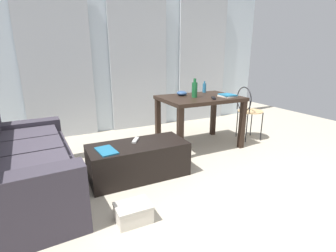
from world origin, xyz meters
The scene contains 15 objects.
ground_plane centered at (0.00, 1.17, 0.00)m, with size 7.55×7.55×0.00m, color #B2A893.
wall_back centered at (0.00, 3.15, 1.34)m, with size 5.30×0.10×2.68m, color silver.
curtains centered at (0.00, 3.06, 1.18)m, with size 3.77×0.03×2.37m.
couch centered at (-1.86, 1.27, 0.31)m, with size 0.91×1.76×0.77m.
coffee_table centered at (-0.73, 1.18, 0.19)m, with size 1.09×0.49×0.39m.
craft_table centered at (0.42, 1.71, 0.64)m, with size 1.13×0.80×0.75m.
wire_chair centered at (1.27, 1.63, 0.54)m, with size 0.39×0.41×0.86m.
bottle_near centered at (0.32, 1.69, 0.86)m, with size 0.08×0.08×0.26m.
bottle_far centered at (0.70, 2.02, 0.83)m, with size 0.06×0.06×0.18m.
bowl centered at (0.23, 1.91, 0.79)m, with size 0.15×0.15×0.07m, color #2D4C7A.
book_stack centered at (0.77, 1.52, 0.77)m, with size 0.21×0.24×0.04m.
tv_remote_on_table centered at (0.49, 1.47, 0.76)m, with size 0.04×0.16×0.02m, color black.
tv_remote_primary centered at (-0.71, 1.29, 0.40)m, with size 0.04×0.17×0.02m, color #B7B7B2.
magazine centered at (-1.09, 1.12, 0.40)m, with size 0.17×0.28×0.01m, color #1E668C.
shoebox centered at (-1.04, 0.44, 0.08)m, with size 0.29×0.22×0.15m.
Camera 1 is at (-1.57, -1.28, 1.35)m, focal length 26.60 mm.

